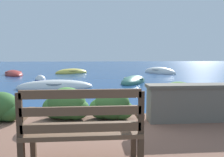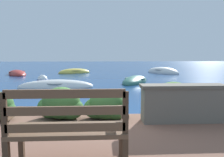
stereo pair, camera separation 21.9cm
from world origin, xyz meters
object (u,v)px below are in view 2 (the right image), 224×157
at_px(rowboat_mid, 135,81).
at_px(rowboat_outer, 163,72).
at_px(park_bench, 68,127).
at_px(rowboat_nearest, 56,87).
at_px(mooring_buoy, 42,80).
at_px(rowboat_far, 17,74).
at_px(rowboat_distant, 74,72).

xyz_separation_m(rowboat_mid, rowboat_outer, (3.03, 5.32, 0.02)).
relative_size(park_bench, rowboat_nearest, 0.39).
xyz_separation_m(park_bench, mooring_buoy, (-2.80, 9.63, -0.61)).
bearing_deg(rowboat_far, rowboat_distant, 76.92).
distance_m(park_bench, rowboat_mid, 9.33).
relative_size(rowboat_mid, rowboat_outer, 0.90).
relative_size(rowboat_nearest, rowboat_outer, 1.03).
height_order(rowboat_outer, mooring_buoy, rowboat_outer).
distance_m(rowboat_far, rowboat_distant, 4.15).
bearing_deg(rowboat_outer, rowboat_nearest, -73.48).
xyz_separation_m(rowboat_mid, rowboat_far, (-7.88, 4.77, -0.00)).
bearing_deg(rowboat_far, mooring_buoy, 6.61).
relative_size(rowboat_mid, mooring_buoy, 4.85).
bearing_deg(rowboat_outer, rowboat_mid, -58.99).
xyz_separation_m(rowboat_outer, rowboat_distant, (-6.90, 0.53, -0.01)).
xyz_separation_m(rowboat_distant, mooring_buoy, (-1.11, -5.26, 0.04)).
bearing_deg(rowboat_outer, mooring_buoy, -88.76).
relative_size(rowboat_mid, rowboat_far, 0.90).
bearing_deg(mooring_buoy, rowboat_nearest, -62.64).
height_order(rowboat_far, mooring_buoy, mooring_buoy).
relative_size(rowboat_nearest, rowboat_distant, 1.21).
distance_m(rowboat_far, mooring_buoy, 5.09).
bearing_deg(rowboat_nearest, mooring_buoy, 112.88).
bearing_deg(rowboat_mid, park_bench, 11.84).
bearing_deg(park_bench, rowboat_mid, 78.12).
height_order(rowboat_outer, rowboat_distant, rowboat_outer).
bearing_deg(mooring_buoy, park_bench, -73.79).
distance_m(rowboat_nearest, rowboat_outer, 9.79).
bearing_deg(mooring_buoy, rowboat_far, 124.69).
bearing_deg(rowboat_distant, rowboat_outer, -30.33).
xyz_separation_m(rowboat_far, rowboat_distant, (4.01, 1.08, 0.00)).
xyz_separation_m(rowboat_nearest, rowboat_outer, (6.82, 7.03, 0.02)).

